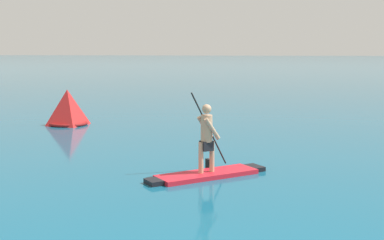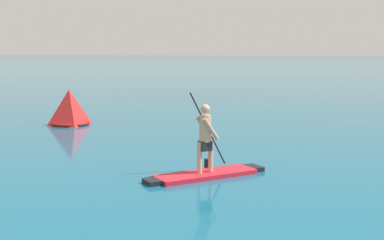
# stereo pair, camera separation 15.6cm
# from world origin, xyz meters

# --- Properties ---
(paddleboarder_mid_center) EXTENTS (2.58, 2.22, 1.92)m
(paddleboarder_mid_center) POSITION_xyz_m (-1.05, 7.32, 0.33)
(paddleboarder_mid_center) COLOR red
(paddleboarder_mid_center) RESTS_ON ground
(race_marker_buoy) EXTENTS (1.71, 1.71, 1.34)m
(race_marker_buoy) POSITION_xyz_m (-7.28, 14.45, 0.60)
(race_marker_buoy) COLOR red
(race_marker_buoy) RESTS_ON ground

